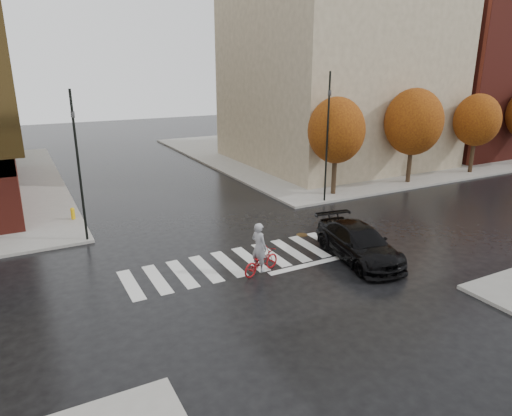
{
  "coord_description": "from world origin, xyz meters",
  "views": [
    {
      "loc": [
        -8.88,
        -16.77,
        8.59
      ],
      "look_at": [
        0.97,
        1.73,
        2.0
      ],
      "focal_mm": 32.0,
      "sensor_mm": 36.0,
      "label": 1
    }
  ],
  "objects_px": {
    "cyclist": "(260,256)",
    "traffic_light_ne": "(328,128)",
    "sedan": "(359,243)",
    "traffic_light_nw": "(78,157)",
    "fire_hydrant": "(73,213)"
  },
  "relations": [
    {
      "from": "cyclist",
      "to": "traffic_light_ne",
      "type": "distance_m",
      "value": 12.09
    },
    {
      "from": "sedan",
      "to": "traffic_light_ne",
      "type": "xyz_separation_m",
      "value": [
        4.02,
        8.1,
        4.07
      ]
    },
    {
      "from": "cyclist",
      "to": "traffic_light_nw",
      "type": "height_order",
      "value": "traffic_light_nw"
    },
    {
      "from": "sedan",
      "to": "traffic_light_nw",
      "type": "bearing_deg",
      "value": 151.44
    },
    {
      "from": "sedan",
      "to": "cyclist",
      "type": "relative_size",
      "value": 2.37
    },
    {
      "from": "cyclist",
      "to": "sedan",
      "type": "bearing_deg",
      "value": -118.49
    },
    {
      "from": "sedan",
      "to": "traffic_light_ne",
      "type": "distance_m",
      "value": 9.92
    },
    {
      "from": "sedan",
      "to": "fire_hydrant",
      "type": "relative_size",
      "value": 7.87
    },
    {
      "from": "cyclist",
      "to": "traffic_light_nw",
      "type": "xyz_separation_m",
      "value": [
        -6.02,
        7.3,
        3.6
      ]
    },
    {
      "from": "sedan",
      "to": "traffic_light_ne",
      "type": "bearing_deg",
      "value": 72.07
    },
    {
      "from": "sedan",
      "to": "cyclist",
      "type": "bearing_deg",
      "value": 178.84
    },
    {
      "from": "traffic_light_ne",
      "to": "fire_hydrant",
      "type": "relative_size",
      "value": 11.74
    },
    {
      "from": "sedan",
      "to": "traffic_light_nw",
      "type": "distance_m",
      "value": 13.92
    },
    {
      "from": "traffic_light_nw",
      "to": "fire_hydrant",
      "type": "bearing_deg",
      "value": -174.99
    },
    {
      "from": "sedan",
      "to": "cyclist",
      "type": "xyz_separation_m",
      "value": [
        -4.71,
        0.8,
        -0.01
      ]
    }
  ]
}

